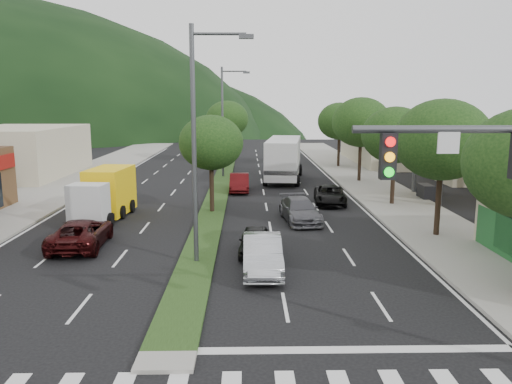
{
  "coord_description": "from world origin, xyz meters",
  "views": [
    {
      "loc": [
        2.2,
        -12.83,
        6.92
      ],
      "look_at": [
        2.69,
        13.26,
        2.18
      ],
      "focal_mm": 35.0,
      "sensor_mm": 36.0,
      "label": 1
    }
  ],
  "objects_px": {
    "sedan_silver": "(262,254)",
    "car_queue_d": "(330,195)",
    "tree_med_near": "(211,143)",
    "streetlight_near": "(199,134)",
    "car_queue_c": "(239,183)",
    "streetlight_mid": "(225,117)",
    "motorhome": "(284,158)",
    "suv_maroon": "(81,233)",
    "tree_r_d": "(361,122)",
    "car_queue_b": "(300,210)",
    "tree_r_c": "(395,135)",
    "tree_r_e": "(340,121)",
    "tree_r_b": "(442,140)",
    "car_queue_a": "(255,241)",
    "tree_med_far": "(227,119)",
    "box_truck": "(106,195)"
  },
  "relations": [
    {
      "from": "tree_med_near",
      "to": "car_queue_b",
      "type": "distance_m",
      "value": 6.92
    },
    {
      "from": "tree_r_b",
      "to": "box_truck",
      "type": "relative_size",
      "value": 1.13
    },
    {
      "from": "tree_r_d",
      "to": "tree_med_far",
      "type": "height_order",
      "value": "tree_r_d"
    },
    {
      "from": "tree_r_e",
      "to": "car_queue_b",
      "type": "relative_size",
      "value": 1.43
    },
    {
      "from": "streetlight_mid",
      "to": "sedan_silver",
      "type": "height_order",
      "value": "streetlight_mid"
    },
    {
      "from": "tree_r_d",
      "to": "motorhome",
      "type": "distance_m",
      "value": 7.39
    },
    {
      "from": "streetlight_mid",
      "to": "motorhome",
      "type": "distance_m",
      "value": 6.61
    },
    {
      "from": "car_queue_c",
      "to": "tree_r_e",
      "type": "bearing_deg",
      "value": 53.83
    },
    {
      "from": "tree_med_far",
      "to": "car_queue_b",
      "type": "distance_m",
      "value": 29.23
    },
    {
      "from": "motorhome",
      "to": "tree_med_near",
      "type": "bearing_deg",
      "value": -104.69
    },
    {
      "from": "tree_r_b",
      "to": "car_queue_a",
      "type": "bearing_deg",
      "value": -164.22
    },
    {
      "from": "tree_r_d",
      "to": "suv_maroon",
      "type": "relative_size",
      "value": 1.44
    },
    {
      "from": "suv_maroon",
      "to": "car_queue_c",
      "type": "bearing_deg",
      "value": -119.21
    },
    {
      "from": "tree_r_c",
      "to": "streetlight_near",
      "type": "relative_size",
      "value": 0.65
    },
    {
      "from": "streetlight_mid",
      "to": "suv_maroon",
      "type": "distance_m",
      "value": 23.74
    },
    {
      "from": "tree_r_e",
      "to": "streetlight_mid",
      "type": "bearing_deg",
      "value": -149.31
    },
    {
      "from": "tree_r_b",
      "to": "motorhome",
      "type": "relative_size",
      "value": 0.7
    },
    {
      "from": "streetlight_mid",
      "to": "sedan_silver",
      "type": "xyz_separation_m",
      "value": [
        2.63,
        -26.11,
        -4.84
      ]
    },
    {
      "from": "tree_r_d",
      "to": "car_queue_d",
      "type": "bearing_deg",
      "value": -113.6
    },
    {
      "from": "tree_r_e",
      "to": "tree_r_c",
      "type": "bearing_deg",
      "value": -90.0
    },
    {
      "from": "tree_med_far",
      "to": "streetlight_near",
      "type": "relative_size",
      "value": 0.69
    },
    {
      "from": "car_queue_b",
      "to": "car_queue_c",
      "type": "xyz_separation_m",
      "value": [
        -3.68,
        10.0,
        0.02
      ]
    },
    {
      "from": "tree_r_c",
      "to": "car_queue_a",
      "type": "distance_m",
      "value": 14.83
    },
    {
      "from": "car_queue_b",
      "to": "streetlight_near",
      "type": "bearing_deg",
      "value": -130.47
    },
    {
      "from": "tree_r_c",
      "to": "car_queue_d",
      "type": "distance_m",
      "value": 5.86
    },
    {
      "from": "tree_r_d",
      "to": "car_queue_c",
      "type": "xyz_separation_m",
      "value": [
        -10.38,
        -4.41,
        -4.49
      ]
    },
    {
      "from": "sedan_silver",
      "to": "tree_med_near",
      "type": "bearing_deg",
      "value": 104.11
    },
    {
      "from": "box_truck",
      "to": "tree_r_e",
      "type": "bearing_deg",
      "value": -122.96
    },
    {
      "from": "tree_r_b",
      "to": "suv_maroon",
      "type": "relative_size",
      "value": 1.4
    },
    {
      "from": "car_queue_a",
      "to": "car_queue_d",
      "type": "relative_size",
      "value": 0.79
    },
    {
      "from": "car_queue_a",
      "to": "tree_r_d",
      "type": "bearing_deg",
      "value": 69.0
    },
    {
      "from": "streetlight_near",
      "to": "suv_maroon",
      "type": "relative_size",
      "value": 2.01
    },
    {
      "from": "streetlight_near",
      "to": "car_queue_c",
      "type": "distance_m",
      "value": 18.31
    },
    {
      "from": "car_queue_d",
      "to": "motorhome",
      "type": "xyz_separation_m",
      "value": [
        -2.38,
        10.84,
        1.34
      ]
    },
    {
      "from": "car_queue_d",
      "to": "tree_med_far",
      "type": "bearing_deg",
      "value": 114.27
    },
    {
      "from": "suv_maroon",
      "to": "streetlight_mid",
      "type": "bearing_deg",
      "value": -107.95
    },
    {
      "from": "tree_r_c",
      "to": "tree_med_near",
      "type": "bearing_deg",
      "value": -170.54
    },
    {
      "from": "tree_r_d",
      "to": "streetlight_mid",
      "type": "xyz_separation_m",
      "value": [
        -11.79,
        3.0,
        0.4
      ]
    },
    {
      "from": "sedan_silver",
      "to": "car_queue_d",
      "type": "distance_m",
      "value": 14.6
    },
    {
      "from": "streetlight_near",
      "to": "car_queue_b",
      "type": "distance_m",
      "value": 10.37
    },
    {
      "from": "car_queue_b",
      "to": "car_queue_a",
      "type": "bearing_deg",
      "value": -120.16
    },
    {
      "from": "motorhome",
      "to": "tree_r_d",
      "type": "bearing_deg",
      "value": -4.77
    },
    {
      "from": "streetlight_near",
      "to": "car_queue_c",
      "type": "bearing_deg",
      "value": 85.41
    },
    {
      "from": "suv_maroon",
      "to": "tree_r_d",
      "type": "bearing_deg",
      "value": -135.45
    },
    {
      "from": "tree_med_far",
      "to": "car_queue_c",
      "type": "distance_m",
      "value": 18.98
    },
    {
      "from": "car_queue_b",
      "to": "car_queue_c",
      "type": "distance_m",
      "value": 10.66
    },
    {
      "from": "tree_med_near",
      "to": "car_queue_c",
      "type": "height_order",
      "value": "tree_med_near"
    },
    {
      "from": "tree_r_d",
      "to": "motorhome",
      "type": "height_order",
      "value": "tree_r_d"
    },
    {
      "from": "tree_r_e",
      "to": "tree_med_far",
      "type": "xyz_separation_m",
      "value": [
        -12.0,
        4.0,
        0.11
      ]
    },
    {
      "from": "tree_med_far",
      "to": "streetlight_mid",
      "type": "relative_size",
      "value": 0.69
    }
  ]
}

